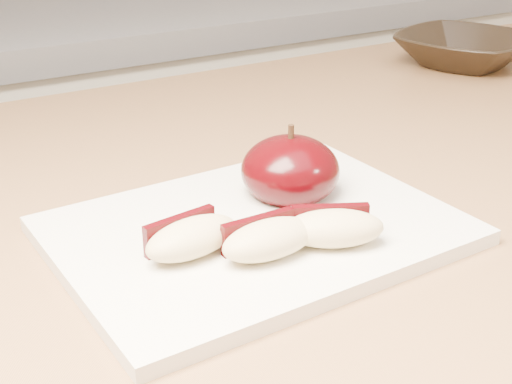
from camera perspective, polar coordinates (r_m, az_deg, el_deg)
back_cabinet at (r=1.40m, az=-14.38°, el=-4.79°), size 2.40×0.62×0.94m
cutting_board at (r=0.51m, az=-0.00°, el=-3.10°), size 0.28×0.21×0.01m
apple_half at (r=0.55m, az=2.75°, el=1.73°), size 0.08×0.08×0.06m
apple_wedge_a at (r=0.47m, az=-5.26°, el=-3.61°), size 0.07×0.04×0.02m
apple_wedge_b at (r=0.46m, az=0.97°, el=-3.74°), size 0.07×0.03×0.02m
apple_wedge_c at (r=0.48m, az=6.19°, el=-2.83°), size 0.08×0.06×0.02m
bowl at (r=1.00m, az=16.29°, el=10.86°), size 0.22×0.22×0.04m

